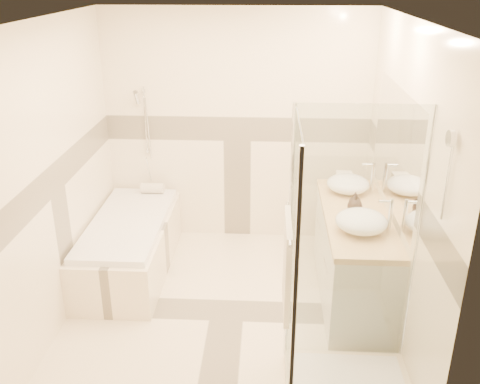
# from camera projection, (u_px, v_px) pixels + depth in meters

# --- Properties ---
(room) EXTENTS (2.82, 3.02, 2.52)m
(room) POSITION_uv_depth(u_px,v_px,m) (233.00, 179.00, 4.31)
(room) COLOR #FAE8C7
(room) RESTS_ON ground
(bathtub) EXTENTS (0.75, 1.70, 0.56)m
(bathtub) POSITION_uv_depth(u_px,v_px,m) (130.00, 243.00, 5.32)
(bathtub) COLOR #FFEDCB
(bathtub) RESTS_ON ground
(vanity) EXTENTS (0.58, 1.62, 0.85)m
(vanity) POSITION_uv_depth(u_px,v_px,m) (353.00, 256.00, 4.84)
(vanity) COLOR white
(vanity) RESTS_ON ground
(shower_enclosure) EXTENTS (0.96, 0.93, 2.04)m
(shower_enclosure) POSITION_uv_depth(u_px,v_px,m) (337.00, 336.00, 3.66)
(shower_enclosure) COLOR #FFEDCB
(shower_enclosure) RESTS_ON ground
(vessel_sink_near) EXTENTS (0.40, 0.40, 0.16)m
(vessel_sink_near) POSITION_uv_depth(u_px,v_px,m) (348.00, 184.00, 5.10)
(vessel_sink_near) COLOR white
(vessel_sink_near) RESTS_ON vanity
(vessel_sink_far) EXTENTS (0.42, 0.42, 0.17)m
(vessel_sink_far) POSITION_uv_depth(u_px,v_px,m) (361.00, 221.00, 4.34)
(vessel_sink_far) COLOR white
(vessel_sink_far) RESTS_ON vanity
(faucet_near) EXTENTS (0.12, 0.03, 0.30)m
(faucet_near) POSITION_uv_depth(u_px,v_px,m) (372.00, 175.00, 5.05)
(faucet_near) COLOR silver
(faucet_near) RESTS_ON vanity
(faucet_far) EXTENTS (0.12, 0.03, 0.29)m
(faucet_far) POSITION_uv_depth(u_px,v_px,m) (389.00, 213.00, 4.30)
(faucet_far) COLOR silver
(faucet_far) RESTS_ON vanity
(amenity_bottle_a) EXTENTS (0.10, 0.11, 0.17)m
(amenity_bottle_a) POSITION_uv_depth(u_px,v_px,m) (355.00, 202.00, 4.70)
(amenity_bottle_a) COLOR black
(amenity_bottle_a) RESTS_ON vanity
(amenity_bottle_b) EXTENTS (0.15, 0.15, 0.17)m
(amenity_bottle_b) POSITION_uv_depth(u_px,v_px,m) (355.00, 203.00, 4.67)
(amenity_bottle_b) COLOR black
(amenity_bottle_b) RESTS_ON vanity
(folded_towels) EXTENTS (0.17, 0.27, 0.08)m
(folded_towels) POSITION_uv_depth(u_px,v_px,m) (345.00, 179.00, 5.33)
(folded_towels) COLOR white
(folded_towels) RESTS_ON vanity
(rolled_towel) EXTENTS (0.25, 0.11, 0.11)m
(rolled_towel) POSITION_uv_depth(u_px,v_px,m) (152.00, 188.00, 5.83)
(rolled_towel) COLOR white
(rolled_towel) RESTS_ON bathtub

